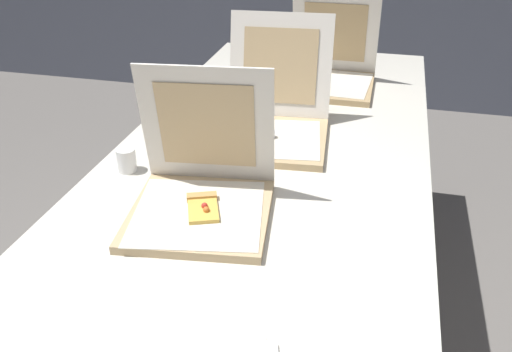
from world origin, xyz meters
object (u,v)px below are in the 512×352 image
table (264,177)px  pizza_box_middle (274,122)px  cup_white_mid (172,138)px  cup_white_far (228,102)px  cup_white_near_center (127,160)px  pizza_box_front (201,194)px  pizza_box_back (330,73)px

table → pizza_box_middle: (-0.01, 0.19, 0.10)m
cup_white_mid → cup_white_far: size_ratio=1.00×
cup_white_near_center → cup_white_mid: bearing=66.7°
table → pizza_box_front: pizza_box_front is taller
pizza_box_front → cup_white_far: 0.66m
table → cup_white_near_center: size_ratio=35.27×
pizza_box_middle → cup_white_mid: 0.33m
cup_white_far → pizza_box_front: bearing=-79.3°
cup_white_mid → cup_white_near_center: bearing=-113.3°
table → cup_white_mid: cup_white_mid is taller
pizza_box_middle → cup_white_near_center: bearing=-142.7°
table → pizza_box_front: bearing=-107.8°
pizza_box_front → cup_white_near_center: bearing=143.7°
pizza_box_middle → cup_white_mid: pizza_box_middle is taller
pizza_box_middle → pizza_box_back: same height
pizza_box_back → cup_white_far: bearing=-132.5°
table → cup_white_near_center: bearing=-159.8°
pizza_box_middle → cup_white_near_center: 0.48m
cup_white_far → cup_white_mid: bearing=-104.1°
cup_white_mid → cup_white_far: bearing=75.9°
table → pizza_box_front: (-0.09, -0.29, 0.10)m
cup_white_mid → table: bearing=-6.2°
pizza_box_back → cup_white_far: 0.47m
table → cup_white_far: cup_white_far is taller
table → cup_white_near_center: (-0.37, -0.14, 0.08)m
table → cup_white_mid: 0.31m
cup_white_mid → cup_white_far: (0.08, 0.33, 0.00)m
pizza_box_back → cup_white_near_center: 0.97m
pizza_box_middle → cup_white_near_center: (-0.36, -0.33, -0.02)m
cup_white_near_center → cup_white_mid: same height
pizza_box_back → cup_white_mid: size_ratio=5.13×
pizza_box_front → table: bearing=64.7°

